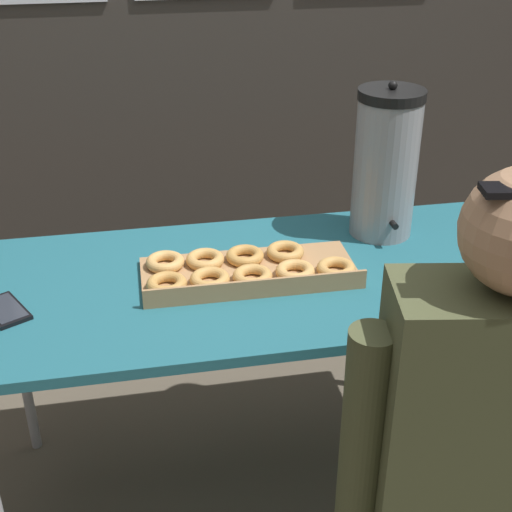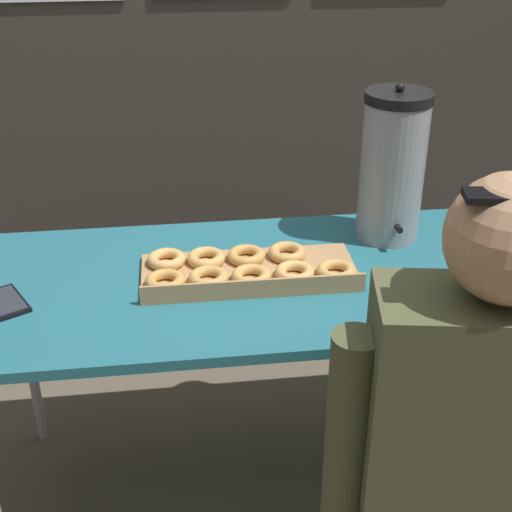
{
  "view_description": "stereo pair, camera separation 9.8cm",
  "coord_description": "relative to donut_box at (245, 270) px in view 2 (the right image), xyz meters",
  "views": [
    {
      "loc": [
        -0.31,
        -1.6,
        1.69
      ],
      "look_at": [
        -0.01,
        0.0,
        0.81
      ],
      "focal_mm": 50.0,
      "sensor_mm": 36.0,
      "label": 1
    },
    {
      "loc": [
        -0.21,
        -1.61,
        1.69
      ],
      "look_at": [
        -0.01,
        0.0,
        0.81
      ],
      "focal_mm": 50.0,
      "sensor_mm": 36.0,
      "label": 2
    }
  ],
  "objects": [
    {
      "name": "person_seated",
      "position": [
        0.39,
        -0.61,
        -0.17
      ],
      "size": [
        0.58,
        0.29,
        1.26
      ],
      "rotation": [
        0.0,
        0.0,
        2.97
      ],
      "color": "#33332D",
      "rests_on": "ground"
    },
    {
      "name": "donut_box",
      "position": [
        0.0,
        0.0,
        0.0
      ],
      "size": [
        0.58,
        0.26,
        0.05
      ],
      "rotation": [
        0.0,
        0.0,
        -0.01
      ],
      "color": "tan",
      "rests_on": "folding_table"
    },
    {
      "name": "cell_phone",
      "position": [
        -0.6,
        -0.06,
        -0.01
      ],
      "size": [
        0.14,
        0.17,
        0.01
      ],
      "rotation": [
        0.0,
        0.0,
        0.49
      ],
      "color": "black",
      "rests_on": "folding_table"
    },
    {
      "name": "ground_plane",
      "position": [
        0.04,
        -0.0,
        -0.77
      ],
      "size": [
        12.0,
        12.0,
        0.0
      ],
      "primitive_type": "plane",
      "color": "brown"
    },
    {
      "name": "folding_table",
      "position": [
        0.04,
        -0.0,
        -0.07
      ],
      "size": [
        1.48,
        0.69,
        0.75
      ],
      "color": "#236675",
      "rests_on": "ground"
    },
    {
      "name": "coffee_urn",
      "position": [
        0.44,
        0.19,
        0.19
      ],
      "size": [
        0.19,
        0.21,
        0.45
      ],
      "color": "#939399",
      "rests_on": "folding_table"
    }
  ]
}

